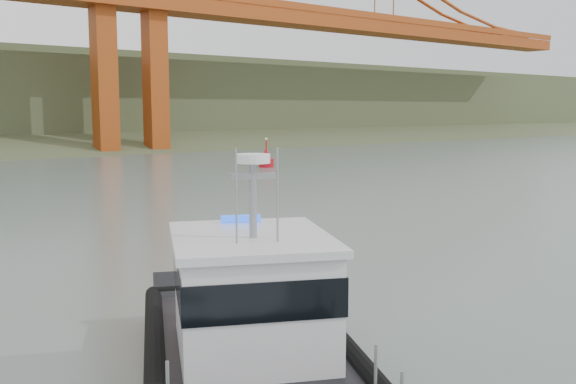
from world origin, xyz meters
name	(u,v)px	position (x,y,z in m)	size (l,w,h in m)	color
ground	(435,284)	(0.00, 0.00, 0.00)	(400.00, 400.00, 0.00)	#4C5A54
patrol_boat	(254,341)	(-10.75, -3.85, 1.41)	(8.84, 12.30, 5.64)	black
nav_buoy	(266,159)	(23.73, 43.35, 0.92)	(1.68, 1.68, 3.50)	#AC0C18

